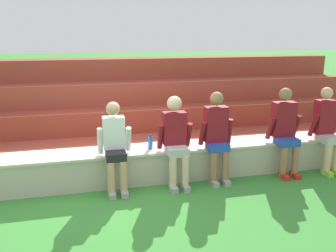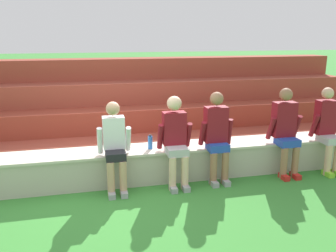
# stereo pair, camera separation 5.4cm
# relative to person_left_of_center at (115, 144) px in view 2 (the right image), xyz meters

# --- Properties ---
(ground_plane) EXTENTS (80.00, 80.00, 0.00)m
(ground_plane) POSITION_rel_person_left_of_center_xyz_m (-0.07, 0.01, -0.72)
(ground_plane) COLOR #388433
(stone_seating_wall) EXTENTS (8.33, 0.61, 0.53)m
(stone_seating_wall) POSITION_rel_person_left_of_center_xyz_m (-0.07, 0.29, -0.44)
(stone_seating_wall) COLOR #B7AF9E
(stone_seating_wall) RESTS_ON ground
(brick_bleachers) EXTENTS (10.99, 2.28, 1.78)m
(brick_bleachers) POSITION_rel_person_left_of_center_xyz_m (-0.07, 2.35, -0.05)
(brick_bleachers) COLOR brown
(brick_bleachers) RESTS_ON ground
(person_left_of_center) EXTENTS (0.50, 0.56, 1.35)m
(person_left_of_center) POSITION_rel_person_left_of_center_xyz_m (0.00, 0.00, 0.00)
(person_left_of_center) COLOR tan
(person_left_of_center) RESTS_ON ground
(person_center) EXTENTS (0.53, 0.57, 1.40)m
(person_center) POSITION_rel_person_left_of_center_xyz_m (0.93, -0.01, 0.04)
(person_center) COLOR beige
(person_center) RESTS_ON ground
(person_right_of_center) EXTENTS (0.53, 0.48, 1.44)m
(person_right_of_center) POSITION_rel_person_left_of_center_xyz_m (1.60, -0.00, 0.06)
(person_right_of_center) COLOR #996B4C
(person_right_of_center) RESTS_ON ground
(person_far_right) EXTENTS (0.55, 0.53, 1.45)m
(person_far_right) POSITION_rel_person_left_of_center_xyz_m (2.82, 0.02, 0.06)
(person_far_right) COLOR #996B4C
(person_far_right) RESTS_ON ground
(person_rightmost_edge) EXTENTS (0.49, 0.56, 1.44)m
(person_rightmost_edge) POSITION_rel_person_left_of_center_xyz_m (3.59, -0.02, 0.04)
(person_rightmost_edge) COLOR #DBAD89
(person_rightmost_edge) RESTS_ON ground
(water_bottle_near_right) EXTENTS (0.07, 0.07, 0.23)m
(water_bottle_near_right) POSITION_rel_person_left_of_center_xyz_m (0.58, 0.25, -0.08)
(water_bottle_near_right) COLOR blue
(water_bottle_near_right) RESTS_ON stone_seating_wall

